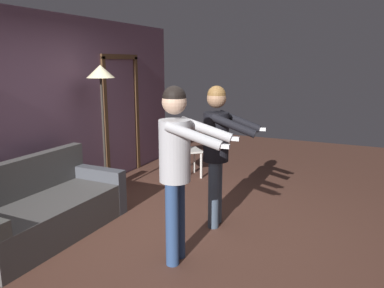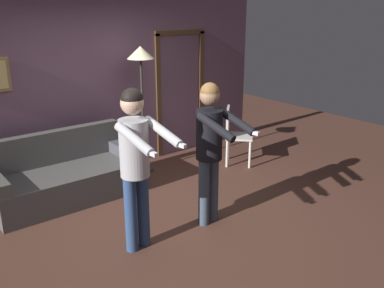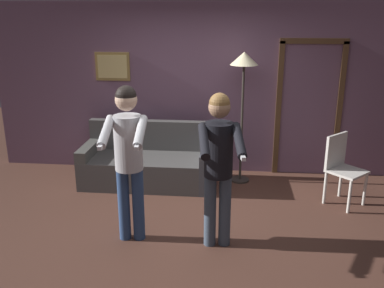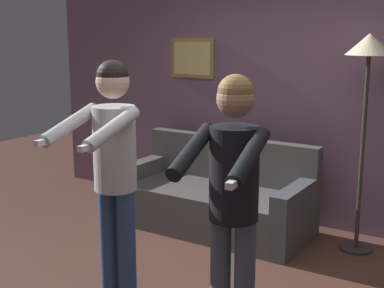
{
  "view_description": "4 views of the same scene",
  "coord_description": "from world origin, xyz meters",
  "px_view_note": "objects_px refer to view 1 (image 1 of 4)",
  "views": [
    {
      "loc": [
        -3.58,
        -1.86,
        1.96
      ],
      "look_at": [
        -0.15,
        -0.22,
        1.12
      ],
      "focal_mm": 35.0,
      "sensor_mm": 36.0,
      "label": 1
    },
    {
      "loc": [
        -2.58,
        -3.77,
        2.55
      ],
      "look_at": [
        0.07,
        -0.39,
        1.09
      ],
      "focal_mm": 40.0,
      "sensor_mm": 36.0,
      "label": 2
    },
    {
      "loc": [
        0.54,
        -4.45,
        2.49
      ],
      "look_at": [
        0.14,
        -0.35,
        1.18
      ],
      "focal_mm": 40.0,
      "sensor_mm": 36.0,
      "label": 3
    },
    {
      "loc": [
        1.85,
        -3.01,
        1.94
      ],
      "look_at": [
        0.02,
        -0.13,
        1.21
      ],
      "focal_mm": 50.0,
      "sensor_mm": 36.0,
      "label": 4
    }
  ],
  "objects_px": {
    "couch": "(44,212)",
    "person_standing_left": "(177,158)",
    "torchiere_lamp": "(101,84)",
    "person_standing_right": "(218,143)",
    "dining_chair_distant": "(183,147)"
  },
  "relations": [
    {
      "from": "couch",
      "to": "dining_chair_distant",
      "type": "xyz_separation_m",
      "value": [
        2.66,
        -0.44,
        0.25
      ]
    },
    {
      "from": "person_standing_right",
      "to": "dining_chair_distant",
      "type": "distance_m",
      "value": 2.07
    },
    {
      "from": "couch",
      "to": "person_standing_left",
      "type": "relative_size",
      "value": 1.09
    },
    {
      "from": "person_standing_right",
      "to": "couch",
      "type": "bearing_deg",
      "value": 122.81
    },
    {
      "from": "couch",
      "to": "person_standing_left",
      "type": "height_order",
      "value": "person_standing_left"
    },
    {
      "from": "person_standing_left",
      "to": "dining_chair_distant",
      "type": "distance_m",
      "value": 2.86
    },
    {
      "from": "person_standing_right",
      "to": "dining_chair_distant",
      "type": "bearing_deg",
      "value": 38.52
    },
    {
      "from": "couch",
      "to": "person_standing_right",
      "type": "distance_m",
      "value": 2.15
    },
    {
      "from": "torchiere_lamp",
      "to": "person_standing_right",
      "type": "distance_m",
      "value": 2.0
    },
    {
      "from": "torchiere_lamp",
      "to": "person_standing_right",
      "type": "height_order",
      "value": "torchiere_lamp"
    },
    {
      "from": "person_standing_right",
      "to": "dining_chair_distant",
      "type": "xyz_separation_m",
      "value": [
        1.57,
        1.25,
        -0.5
      ]
    },
    {
      "from": "person_standing_left",
      "to": "person_standing_right",
      "type": "distance_m",
      "value": 0.96
    },
    {
      "from": "couch",
      "to": "dining_chair_distant",
      "type": "height_order",
      "value": "dining_chair_distant"
    },
    {
      "from": "person_standing_right",
      "to": "dining_chair_distant",
      "type": "relative_size",
      "value": 1.82
    },
    {
      "from": "person_standing_left",
      "to": "dining_chair_distant",
      "type": "bearing_deg",
      "value": 25.7
    }
  ]
}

